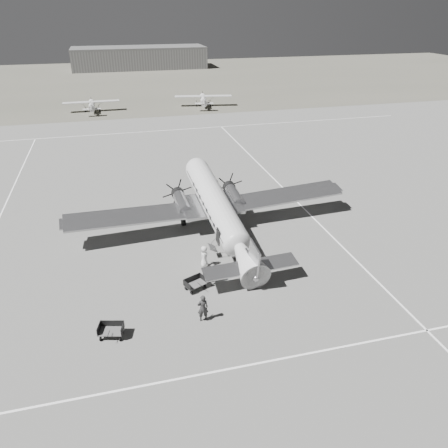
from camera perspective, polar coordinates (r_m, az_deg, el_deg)
The scene contains 14 objects.
ground at distance 37.70m, azimuth -3.06°, elevation -3.25°, with size 260.00×260.00×0.00m, color slate.
taxi_line_near at distance 26.84m, azimuth 3.40°, elevation -17.90°, with size 60.00×0.15×0.01m, color white.
taxi_line_right at distance 41.41m, azimuth 13.42°, elevation -1.06°, with size 0.15×80.00×0.01m, color white.
taxi_line_horizon at distance 74.72m, azimuth -9.50°, elevation 11.85°, with size 90.00×0.15×0.01m, color white.
grass_infield at distance 128.58m, azimuth -12.22°, elevation 17.83°, with size 260.00×90.00×0.01m, color #5A574C.
hangar_main at distance 153.24m, azimuth -10.99°, elevation 20.56°, with size 42.00×14.00×6.60m.
dc3_airliner at distance 38.52m, azimuth -0.75°, elevation 1.76°, with size 26.74×18.55×5.09m, color #A5A5A8, non-canonical shape.
light_plane_left at distance 91.24m, azimuth -16.88°, elevation 14.51°, with size 10.76×8.73×2.23m, color silver, non-canonical shape.
light_plane_right at distance 92.51m, azimuth -2.71°, elevation 15.81°, with size 11.70×9.50×2.43m, color silver, non-canonical shape.
baggage_cart_near at distance 32.46m, azimuth -3.77°, elevation -7.81°, with size 1.61×1.14×0.91m, color #505050, non-canonical shape.
baggage_cart_far at distance 29.17m, azimuth -14.53°, elevation -13.36°, with size 1.62×1.15×0.92m, color #505050, non-canonical shape.
ground_crew at distance 29.23m, azimuth -2.79°, elevation -10.90°, with size 0.73×0.48×1.99m, color #282828.
ramp_agent at distance 32.87m, azimuth -1.44°, elevation -6.48°, with size 0.80×0.62×1.65m, color #B7B7B5.
passenger at distance 34.76m, azimuth -2.60°, elevation -4.28°, with size 0.91×0.59×1.85m, color silver.
Camera 1 is at (-6.25, -32.03, 18.87)m, focal length 35.00 mm.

